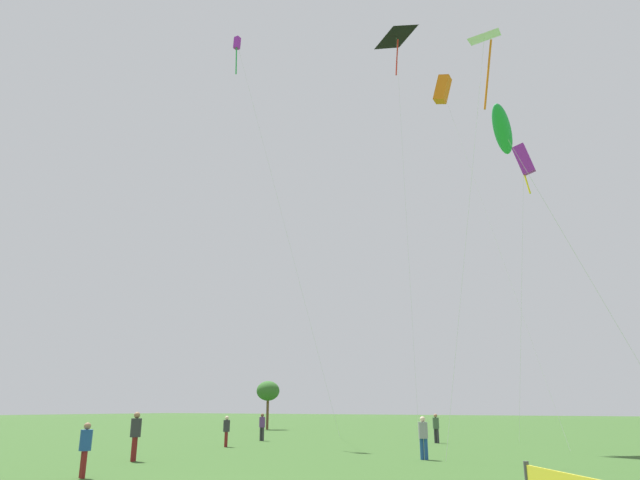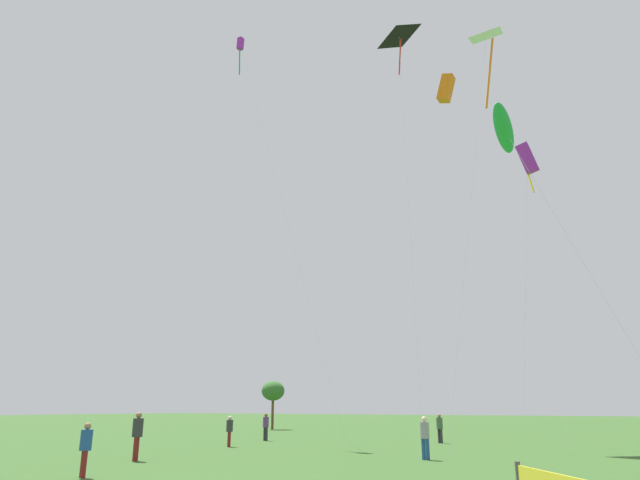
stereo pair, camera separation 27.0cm
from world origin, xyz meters
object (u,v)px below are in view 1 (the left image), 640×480
object	(u,v)px
person_standing_0	(85,446)
person_standing_1	(226,429)
kite_flying_5	(443,90)
person_standing_5	(423,435)
kite_flying_3	(524,160)
kite_flying_4	(484,44)
person_standing_4	(262,425)
kite_flying_1	(238,49)
person_standing_3	(136,433)
kite_flying_2	(396,40)
person_standing_6	(436,426)
kite_flying_6	(503,130)
park_tree_1	(268,391)

from	to	relation	value
person_standing_0	person_standing_1	world-z (taller)	person_standing_0
kite_flying_5	person_standing_1	bearing A→B (deg)	-122.73
person_standing_0	kite_flying_5	world-z (taller)	kite_flying_5
person_standing_5	person_standing_0	bearing A→B (deg)	48.96
kite_flying_3	kite_flying_4	xyz separation A→B (m)	(0.35, -9.85, 2.22)
person_standing_0	kite_flying_5	distance (m)	36.61
person_standing_1	kite_flying_4	xyz separation A→B (m)	(15.25, -0.27, 18.12)
person_standing_4	kite_flying_1	bearing A→B (deg)	2.55
person_standing_3	kite_flying_2	bearing A→B (deg)	131.01
person_standing_5	person_standing_6	size ratio (longest dim) A/B	1.01
kite_flying_5	person_standing_4	bearing A→B (deg)	-142.15
person_standing_3	kite_flying_6	distance (m)	19.42
person_standing_6	kite_flying_1	xyz separation A→B (m)	(-13.67, -3.25, 28.68)
person_standing_4	kite_flying_1	distance (m)	28.89
person_standing_3	kite_flying_1	distance (m)	32.56
person_standing_0	park_tree_1	world-z (taller)	park_tree_1
person_standing_3	person_standing_6	size ratio (longest dim) A/B	1.12
person_standing_1	person_standing_5	xyz separation A→B (m)	(11.70, -1.80, 0.05)
kite_flying_5	park_tree_1	world-z (taller)	kite_flying_5
person_standing_1	person_standing_3	bearing A→B (deg)	-13.11
kite_flying_6	person_standing_6	bearing A→B (deg)	124.34
person_standing_1	kite_flying_3	bearing A→B (deg)	94.75
person_standing_3	person_standing_4	xyz separation A→B (m)	(-3.89, 13.75, -0.12)
kite_flying_2	kite_flying_4	xyz separation A→B (m)	(8.20, -9.19, -9.07)
kite_flying_4	kite_flying_6	xyz separation A→B (m)	(0.81, -1.96, -5.76)
person_standing_4	person_standing_6	bearing A→B (deg)	-159.24
kite_flying_2	kite_flying_5	bearing A→B (deg)	69.75
person_standing_5	kite_flying_1	xyz separation A→B (m)	(-16.86, 7.38, 28.68)
person_standing_4	kite_flying_5	size ratio (longest dim) A/B	0.06
person_standing_5	kite_flying_2	distance (m)	29.54
person_standing_5	kite_flying_6	world-z (taller)	kite_flying_6
person_standing_3	kite_flying_5	distance (m)	33.80
person_standing_5	kite_flying_4	size ratio (longest dim) A/B	0.08
kite_flying_6	kite_flying_4	bearing A→B (deg)	112.34
person_standing_4	park_tree_1	bearing A→B (deg)	-52.39
person_standing_0	park_tree_1	size ratio (longest dim) A/B	0.36
kite_flying_4	person_standing_1	bearing A→B (deg)	178.98
person_standing_0	person_standing_6	world-z (taller)	person_standing_6
person_standing_4	person_standing_5	bearing A→B (deg)	154.27
kite_flying_5	person_standing_3	bearing A→B (deg)	-106.88
person_standing_1	kite_flying_1	size ratio (longest dim) A/B	0.05
person_standing_3	kite_flying_6	xyz separation A→B (m)	(13.89, 5.97, 12.20)
kite_flying_6	park_tree_1	distance (m)	37.76
person_standing_0	person_standing_3	size ratio (longest dim) A/B	0.86
person_standing_5	kite_flying_2	size ratio (longest dim) A/B	0.06
kite_flying_1	kite_flying_5	world-z (taller)	kite_flying_1
kite_flying_5	kite_flying_6	size ratio (longest dim) A/B	1.92
kite_flying_3	person_standing_3	bearing A→B (deg)	-125.61
kite_flying_2	person_standing_3	bearing A→B (deg)	-105.90
person_standing_5	kite_flying_3	world-z (taller)	kite_flying_3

